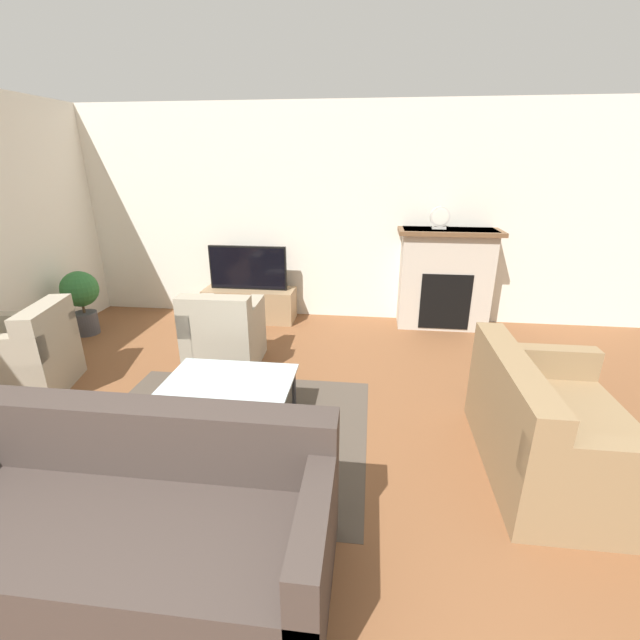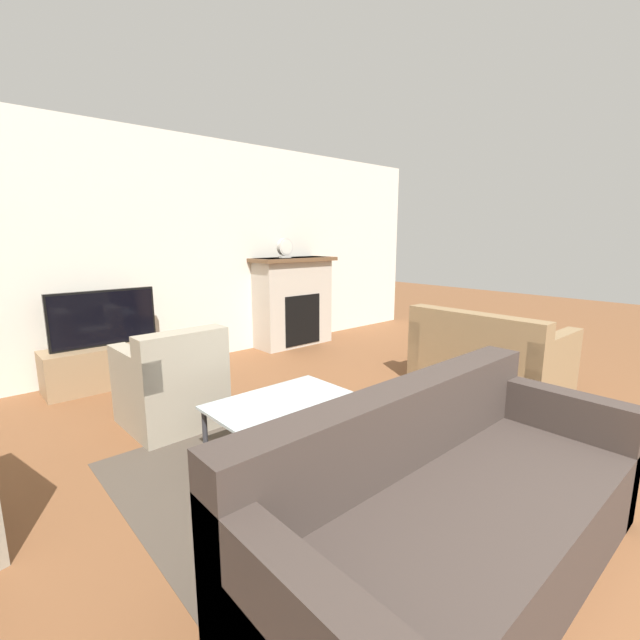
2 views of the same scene
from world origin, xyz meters
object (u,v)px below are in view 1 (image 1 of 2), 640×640
(couch_sectional, at_px, (126,525))
(mantel_clock, at_px, (440,217))
(armchair_by_window, at_px, (25,360))
(coffee_table, at_px, (230,383))
(tv, at_px, (248,268))
(potted_plant, at_px, (81,296))
(couch_loveseat, at_px, (552,433))
(armchair_accent, at_px, (224,338))

(couch_sectional, bearing_deg, mantel_clock, 62.67)
(armchair_by_window, bearing_deg, coffee_table, 69.79)
(tv, relative_size, couch_sectional, 0.48)
(coffee_table, bearing_deg, armchair_by_window, 172.22)
(armchair_by_window, height_order, potted_plant, armchair_by_window)
(armchair_by_window, distance_m, coffee_table, 2.06)
(coffee_table, distance_m, mantel_clock, 3.25)
(tv, xyz_separation_m, mantel_clock, (2.38, 0.08, 0.67))
(couch_sectional, relative_size, potted_plant, 2.65)
(tv, height_order, couch_loveseat, tv)
(armchair_by_window, distance_m, mantel_clock, 4.60)
(couch_loveseat, distance_m, mantel_clock, 2.99)
(tv, xyz_separation_m, couch_loveseat, (2.85, -2.66, -0.42))
(couch_loveseat, xyz_separation_m, armchair_accent, (-2.73, 1.30, 0.02))
(couch_loveseat, xyz_separation_m, armchair_by_window, (-4.38, 0.58, 0.01))
(armchair_accent, height_order, potted_plant, armchair_accent)
(couch_loveseat, height_order, mantel_clock, mantel_clock)
(armchair_by_window, relative_size, mantel_clock, 3.45)
(coffee_table, xyz_separation_m, mantel_clock, (1.88, 2.44, 1.02))
(coffee_table, bearing_deg, tv, 101.99)
(tv, distance_m, mantel_clock, 2.47)
(couch_loveseat, height_order, coffee_table, couch_loveseat)
(couch_loveseat, distance_m, potted_plant, 5.11)
(couch_loveseat, relative_size, mantel_clock, 5.14)
(mantel_clock, bearing_deg, couch_sectional, -117.33)
(couch_loveseat, bearing_deg, coffee_table, 82.57)
(tv, xyz_separation_m, coffee_table, (0.50, -2.36, -0.36))
(armchair_by_window, relative_size, coffee_table, 0.91)
(tv, relative_size, potted_plant, 1.28)
(armchair_by_window, relative_size, armchair_accent, 1.11)
(tv, distance_m, potted_plant, 2.02)
(mantel_clock, bearing_deg, coffee_table, -127.60)
(armchair_accent, xyz_separation_m, coffee_table, (0.39, -0.99, 0.05))
(armchair_by_window, relative_size, potted_plant, 1.16)
(coffee_table, bearing_deg, couch_loveseat, -7.43)
(armchair_accent, height_order, coffee_table, armchair_accent)
(couch_sectional, bearing_deg, armchair_accent, 96.97)
(armchair_accent, bearing_deg, couch_loveseat, 153.07)
(tv, bearing_deg, potted_plant, -158.77)
(couch_sectional, distance_m, couch_loveseat, 2.67)
(armchair_by_window, bearing_deg, potted_plant, -178.32)
(tv, relative_size, coffee_table, 1.01)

